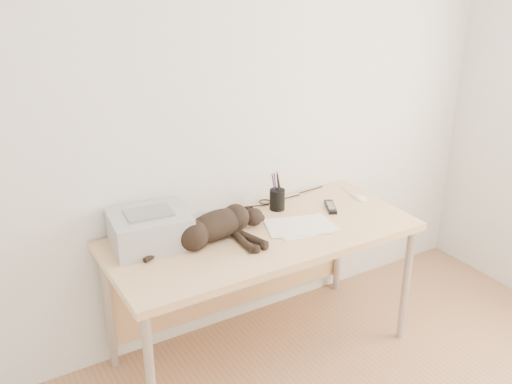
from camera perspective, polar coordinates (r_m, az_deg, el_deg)
wall_back at (r=3.00m, az=-2.82°, el=8.25°), size 3.50×0.00×3.50m
desk at (r=3.04m, az=-0.14°, el=-5.65°), size 1.60×0.70×0.74m
printer at (r=2.81m, az=-10.57°, el=-3.64°), size 0.40×0.35×0.18m
papers at (r=2.97m, az=4.46°, el=-3.43°), size 0.39×0.32×0.01m
cat at (r=2.81m, az=-4.26°, el=-3.63°), size 0.69×0.33×0.16m
mug at (r=2.93m, az=-5.76°, el=-2.97°), size 0.14×0.14×0.09m
pen_cup at (r=3.14m, az=2.14°, el=-0.71°), size 0.08×0.08×0.22m
remote_grey at (r=3.01m, az=-5.50°, el=-2.99°), size 0.07×0.20×0.02m
remote_black at (r=3.20m, az=7.47°, el=-1.49°), size 0.12×0.17×0.02m
mouse at (r=3.35m, az=10.35°, el=-0.40°), size 0.08×0.11×0.03m
cable_tangle at (r=3.15m, az=-2.20°, el=-1.74°), size 1.36×0.07×0.01m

